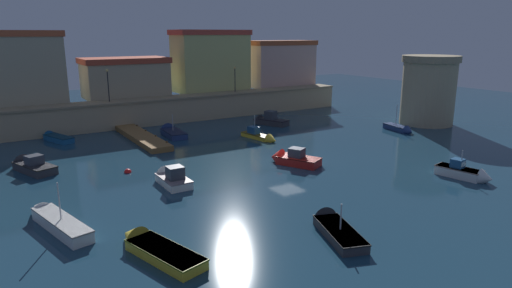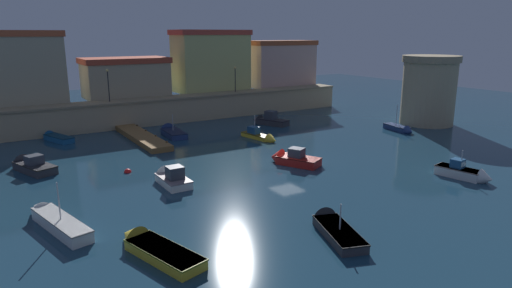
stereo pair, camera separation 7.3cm
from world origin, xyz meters
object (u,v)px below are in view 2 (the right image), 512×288
Objects in this scene: moored_boat_9 at (401,129)px; mooring_buoy_0 at (128,172)px; quay_lamp_0 at (108,80)px; moored_boat_12 at (268,120)px; moored_boat_5 at (30,165)px; moored_boat_6 at (466,173)px; moored_boat_2 at (151,247)px; moored_boat_11 at (171,132)px; moored_boat_8 at (55,220)px; fortress_tower at (429,90)px; moored_boat_1 at (291,159)px; moored_boat_7 at (332,226)px; quay_lamp_1 at (235,75)px; moored_boat_10 at (55,137)px; moored_boat_0 at (170,177)px; moored_boat_3 at (261,136)px.

moored_boat_9 is 7.78× the size of mooring_buoy_0.
moored_boat_12 is (17.32, -8.00, -5.24)m from quay_lamp_0.
quay_lamp_0 is 0.83× the size of moored_boat_9.
moored_boat_6 reaches higher than moored_boat_5.
moored_boat_6 reaches higher than moored_boat_2.
quay_lamp_0 is 0.69× the size of moored_boat_11.
moored_boat_11 is (14.95, 19.61, -0.05)m from moored_boat_8.
fortress_tower is 1.75× the size of moored_boat_1.
moored_boat_7 reaches higher than moored_boat_1.
moored_boat_10 is (-24.01, -3.21, -5.22)m from quay_lamp_1.
quay_lamp_0 is at bearing 79.31° from mooring_buoy_0.
moored_boat_12 is at bearing -98.79° from moored_boat_5.
fortress_tower is at bearing 0.37° from mooring_buoy_0.
moored_boat_1 is 19.18m from moored_boat_9.
moored_boat_11 is at bearing -39.35° from moored_boat_2.
moored_boat_0 is 0.78× the size of moored_boat_5.
quay_lamp_1 is at bearing -103.15° from moored_boat_10.
fortress_tower is at bearing -143.77° from moored_boat_12.
moored_boat_8 is at bearing -129.13° from mooring_buoy_0.
moored_boat_3 is (2.79, 9.27, -0.12)m from moored_boat_1.
moored_boat_5 is 1.07× the size of moored_boat_12.
moored_boat_12 is at bearing -90.02° from moored_boat_11.
moored_boat_0 is at bearing -73.56° from moored_boat_9.
moored_boat_0 is 0.90× the size of moored_boat_1.
fortress_tower is 1.51× the size of moored_boat_5.
moored_boat_6 is (25.07, -1.35, 0.16)m from moored_boat_2.
moored_boat_2 reaches higher than mooring_buoy_0.
moored_boat_0 is 24.12m from moored_boat_12.
moored_boat_7 is at bearing -111.12° from quay_lamp_1.
fortress_tower is 44.17m from moored_boat_10.
moored_boat_9 is 0.89× the size of moored_boat_10.
fortress_tower is at bearing -86.17° from moored_boat_2.
moored_boat_7 reaches higher than moored_boat_10.
moored_boat_8 is at bearing -169.25° from fortress_tower.
quay_lamp_1 is at bearing -39.21° from moored_boat_0.
quay_lamp_1 reaches higher than moored_boat_9.
fortress_tower is at bearing -46.85° from quay_lamp_1.
moored_boat_1 reaches higher than moored_boat_5.
moored_boat_5 is at bearing 50.06° from moored_boat_7.
moored_boat_3 is at bearing -141.54° from moored_boat_10.
fortress_tower is 22.85m from moored_boat_6.
moored_boat_1 is at bearing 130.77° from moored_boat_12.
moored_boat_1 is 0.85× the size of moored_boat_7.
moored_boat_10 is at bearing 11.69° from moored_boat_1.
moored_boat_7 is at bearing -179.62° from moored_boat_11.
moored_boat_8 reaches higher than moored_boat_5.
moored_boat_2 is (-23.69, -33.04, -5.24)m from quay_lamp_1.
moored_boat_8 reaches higher than moored_boat_11.
moored_boat_5 reaches higher than mooring_buoy_0.
moored_boat_8 is at bearing 145.95° from moored_boat_11.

